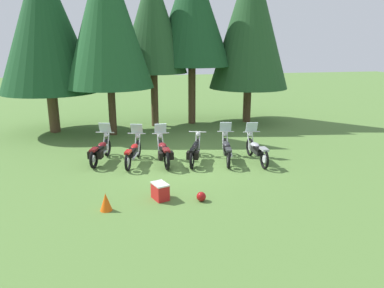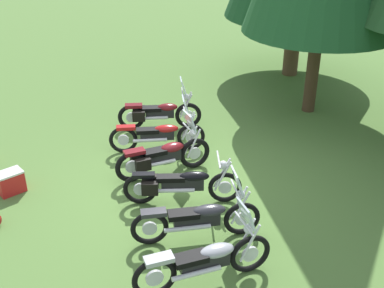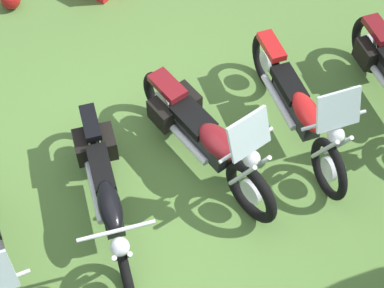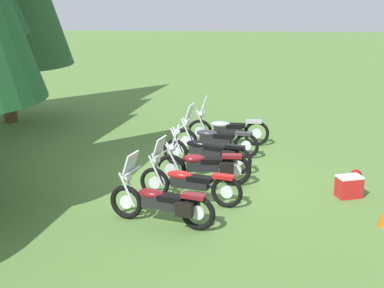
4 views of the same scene
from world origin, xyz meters
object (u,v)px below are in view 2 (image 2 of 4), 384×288
object	(u,v)px
motorcycle_2	(163,156)
motorcycle_4	(199,217)
motorcycle_0	(159,112)
motorcycle_1	(159,134)
picnic_cooler	(10,182)
motorcycle_3	(180,184)
motorcycle_5	(206,259)

from	to	relation	value
motorcycle_2	motorcycle_4	world-z (taller)	motorcycle_2
motorcycle_0	motorcycle_1	size ratio (longest dim) A/B	0.95
motorcycle_0	motorcycle_4	xyz separation A→B (m)	(4.57, -0.85, 0.01)
motorcycle_0	picnic_cooler	xyz separation A→B (m)	(1.69, -3.81, -0.22)
motorcycle_1	motorcycle_4	world-z (taller)	same
motorcycle_2	motorcycle_4	bearing A→B (deg)	-95.23
motorcycle_1	picnic_cooler	world-z (taller)	motorcycle_1
motorcycle_1	motorcycle_3	world-z (taller)	motorcycle_1
motorcycle_4	motorcycle_0	bearing A→B (deg)	92.43
motorcycle_4	motorcycle_5	size ratio (longest dim) A/B	0.99
motorcycle_0	motorcycle_2	bearing A→B (deg)	-89.28
motorcycle_0	picnic_cooler	size ratio (longest dim) A/B	3.47
motorcycle_2	picnic_cooler	size ratio (longest dim) A/B	3.61
motorcycle_5	picnic_cooler	world-z (taller)	motorcycle_5
motorcycle_2	motorcycle_3	bearing A→B (deg)	-93.83
motorcycle_4	picnic_cooler	bearing A→B (deg)	148.75
motorcycle_3	motorcycle_0	bearing A→B (deg)	98.25
motorcycle_2	picnic_cooler	xyz separation A→B (m)	(-0.54, -3.13, -0.23)
motorcycle_0	motorcycle_4	world-z (taller)	motorcycle_0
motorcycle_1	motorcycle_4	bearing A→B (deg)	-80.59
motorcycle_0	motorcycle_5	size ratio (longest dim) A/B	0.91
motorcycle_1	motorcycle_3	bearing A→B (deg)	-81.64
motorcycle_1	motorcycle_4	distance (m)	3.42
motorcycle_3	motorcycle_4	xyz separation A→B (m)	(1.18, -0.11, 0.02)
motorcycle_4	picnic_cooler	xyz separation A→B (m)	(-2.88, -2.96, -0.23)
motorcycle_3	picnic_cooler	bearing A→B (deg)	171.52
motorcycle_3	picnic_cooler	distance (m)	3.52
motorcycle_3	motorcycle_5	xyz separation A→B (m)	(2.23, -0.44, 0.03)
motorcycle_0	motorcycle_4	distance (m)	4.65
motorcycle_3	picnic_cooler	size ratio (longest dim) A/B	3.68
motorcycle_2	motorcycle_4	xyz separation A→B (m)	(2.33, -0.17, -0.01)
motorcycle_3	motorcycle_5	distance (m)	2.27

